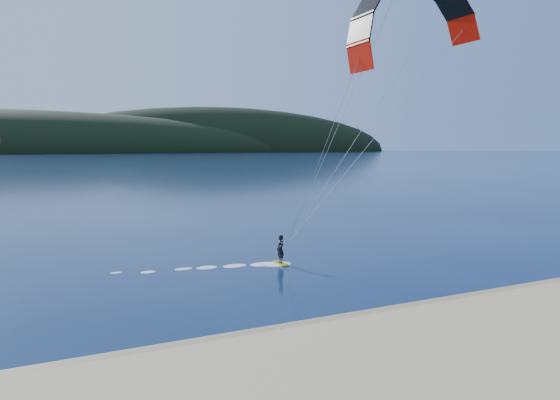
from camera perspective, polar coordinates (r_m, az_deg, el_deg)
name	(u,v)px	position (r m, az deg, el deg)	size (l,w,h in m)	color
ground	(281,399)	(16.73, 0.11, -21.50)	(1800.00, 1800.00, 0.00)	#08193E
wet_sand	(231,346)	(20.49, -5.55, -16.02)	(220.00, 2.50, 0.10)	#8A7450
headland	(45,153)	(758.74, -25.00, 4.87)	(1200.00, 310.00, 140.00)	black
kitesurfer_near	(408,56)	(31.19, 14.27, 15.47)	(20.75, 9.14, 16.54)	gold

